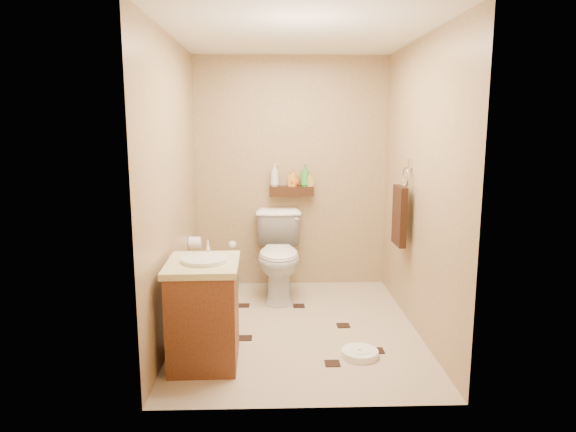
{
  "coord_description": "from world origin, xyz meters",
  "views": [
    {
      "loc": [
        -0.21,
        -4.13,
        1.72
      ],
      "look_at": [
        -0.07,
        0.25,
        0.92
      ],
      "focal_mm": 32.0,
      "sensor_mm": 36.0,
      "label": 1
    }
  ],
  "objects": [
    {
      "name": "bottle_e",
      "position": [
        0.19,
        1.17,
        1.14
      ],
      "size": [
        0.09,
        0.09,
        0.15
      ],
      "primitive_type": "imported",
      "rotation": [
        0.0,
        0.0,
        3.58
      ],
      "color": "gold",
      "rests_on": "wall_shelf"
    },
    {
      "name": "toilet_brush",
      "position": [
        -0.62,
        1.07,
        0.18
      ],
      "size": [
        0.12,
        0.12,
        0.52
      ],
      "color": "#196560",
      "rests_on": "ground"
    },
    {
      "name": "ceiling",
      "position": [
        0.0,
        0.0,
        2.4
      ],
      "size": [
        2.0,
        2.5,
        0.02
      ],
      "primitive_type": "cube",
      "color": "white",
      "rests_on": "wall_back"
    },
    {
      "name": "wall_back",
      "position": [
        0.0,
        1.25,
        1.2
      ],
      "size": [
        2.0,
        0.04,
        2.4
      ],
      "primitive_type": "cube",
      "color": "tan",
      "rests_on": "ground"
    },
    {
      "name": "toilet_paper",
      "position": [
        -0.94,
        0.65,
        0.6
      ],
      "size": [
        0.12,
        0.11,
        0.12
      ],
      "color": "white",
      "rests_on": "wall_left"
    },
    {
      "name": "wall_front",
      "position": [
        0.0,
        -1.25,
        1.2
      ],
      "size": [
        2.0,
        0.04,
        2.4
      ],
      "primitive_type": "cube",
      "color": "tan",
      "rests_on": "ground"
    },
    {
      "name": "vanity",
      "position": [
        -0.7,
        -0.6,
        0.39
      ],
      "size": [
        0.52,
        0.63,
        0.87
      ],
      "rotation": [
        0.0,
        0.0,
        0.02
      ],
      "color": "brown",
      "rests_on": "ground"
    },
    {
      "name": "wall_left",
      "position": [
        -1.0,
        0.0,
        1.2
      ],
      "size": [
        0.04,
        2.5,
        2.4
      ],
      "primitive_type": "cube",
      "color": "tan",
      "rests_on": "ground"
    },
    {
      "name": "towel_ring",
      "position": [
        0.91,
        0.25,
        0.95
      ],
      "size": [
        0.12,
        0.3,
        0.76
      ],
      "color": "silver",
      "rests_on": "wall_right"
    },
    {
      "name": "floor_accents",
      "position": [
        0.06,
        -0.04,
        0.0
      ],
      "size": [
        1.18,
        1.33,
        0.01
      ],
      "color": "black",
      "rests_on": "ground"
    },
    {
      "name": "wall_shelf",
      "position": [
        0.0,
        1.17,
        1.02
      ],
      "size": [
        0.46,
        0.14,
        0.1
      ],
      "primitive_type": "cube",
      "color": "#3B1D10",
      "rests_on": "wall_back"
    },
    {
      "name": "bottle_b",
      "position": [
        0.02,
        1.17,
        1.16
      ],
      "size": [
        0.11,
        0.11,
        0.18
      ],
      "primitive_type": "imported",
      "rotation": [
        0.0,
        0.0,
        5.71
      ],
      "color": "gold",
      "rests_on": "wall_shelf"
    },
    {
      "name": "bottle_c",
      "position": [
        0.03,
        1.17,
        1.14
      ],
      "size": [
        0.11,
        0.11,
        0.13
      ],
      "primitive_type": "imported",
      "rotation": [
        0.0,
        0.0,
        4.82
      ],
      "color": "#CD4D18",
      "rests_on": "wall_shelf"
    },
    {
      "name": "bottle_d",
      "position": [
        0.14,
        1.17,
        1.18
      ],
      "size": [
        0.11,
        0.11,
        0.23
      ],
      "primitive_type": "imported",
      "rotation": [
        0.0,
        0.0,
        2.91
      ],
      "color": "green",
      "rests_on": "wall_shelf"
    },
    {
      "name": "bathroom_scale",
      "position": [
        0.44,
        -0.57,
        0.03
      ],
      "size": [
        0.29,
        0.29,
        0.06
      ],
      "rotation": [
        0.0,
        0.0,
        0.04
      ],
      "color": "white",
      "rests_on": "ground"
    },
    {
      "name": "wall_right",
      "position": [
        1.0,
        0.0,
        1.2
      ],
      "size": [
        0.04,
        2.5,
        2.4
      ],
      "primitive_type": "cube",
      "color": "tan",
      "rests_on": "ground"
    },
    {
      "name": "toilet",
      "position": [
        -0.13,
        0.83,
        0.42
      ],
      "size": [
        0.47,
        0.83,
        0.84
      ],
      "primitive_type": "imported",
      "rotation": [
        0.0,
        0.0,
        0.01
      ],
      "color": "white",
      "rests_on": "ground"
    },
    {
      "name": "bottle_a",
      "position": [
        -0.17,
        1.17,
        1.19
      ],
      "size": [
        0.12,
        0.12,
        0.24
      ],
      "primitive_type": "imported",
      "rotation": [
        0.0,
        0.0,
        1.92
      ],
      "color": "silver",
      "rests_on": "wall_shelf"
    },
    {
      "name": "ground",
      "position": [
        0.0,
        0.0,
        0.0
      ],
      "size": [
        2.5,
        2.5,
        0.0
      ],
      "primitive_type": "plane",
      "color": "#C2AB8E",
      "rests_on": "ground"
    }
  ]
}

